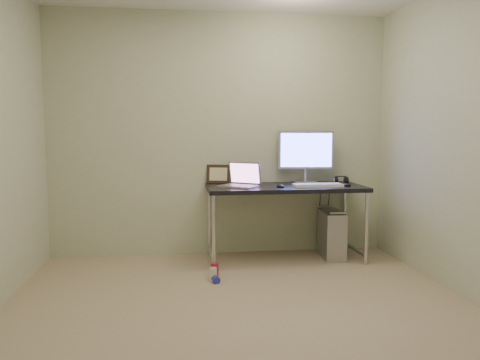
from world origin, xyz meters
name	(u,v)px	position (x,y,z in m)	size (l,w,h in m)	color
floor	(244,317)	(0.00, 0.00, 0.00)	(3.50, 3.50, 0.00)	tan
wall_back	(221,135)	(0.00, 1.75, 1.25)	(3.50, 0.02, 2.50)	beige
desk	(285,194)	(0.61, 1.41, 0.67)	(1.56, 0.68, 0.75)	black
tower_computer	(331,234)	(1.11, 1.42, 0.24)	(0.23, 0.47, 0.50)	#A7A7AB
cable_a	(319,214)	(1.06, 1.70, 0.40)	(0.01, 0.01, 0.70)	black
cable_b	(328,216)	(1.15, 1.68, 0.38)	(0.01, 0.01, 0.72)	black
can_red	(215,270)	(-0.14, 0.91, 0.06)	(0.07, 0.07, 0.13)	#B6163A
can_white	(213,274)	(-0.16, 0.81, 0.06)	(0.07, 0.07, 0.12)	silver
can_blue	(215,279)	(-0.14, 0.77, 0.03)	(0.06, 0.06, 0.11)	#2730B3
laptop	(241,181)	(0.16, 1.37, 0.81)	(0.44, 0.43, 0.24)	silver
monitor	(306,152)	(0.88, 1.63, 1.07)	(0.58, 0.19, 0.55)	silver
keyboard	(318,185)	(0.91, 1.28, 0.76)	(0.48, 0.16, 0.03)	white
mouse_right	(347,184)	(1.21, 1.30, 0.77)	(0.07, 0.12, 0.04)	black
mouse_left	(280,185)	(0.53, 1.27, 0.77)	(0.07, 0.11, 0.04)	black
headphones	(341,181)	(1.22, 1.51, 0.78)	(0.16, 0.09, 0.10)	black
picture_frame	(218,174)	(-0.03, 1.70, 0.85)	(0.24, 0.03, 0.19)	black
webcam	(238,176)	(0.17, 1.65, 0.83)	(0.04, 0.03, 0.12)	silver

